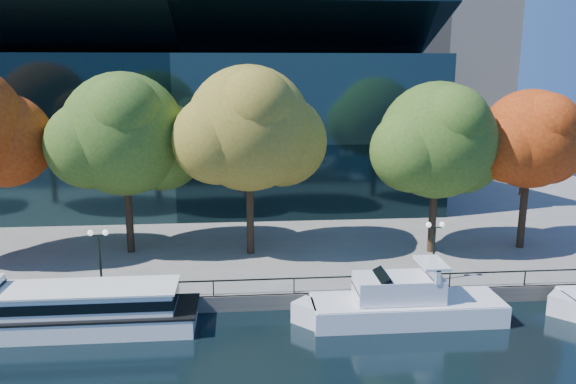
{
  "coord_description": "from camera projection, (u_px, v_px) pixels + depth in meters",
  "views": [
    {
      "loc": [
        1.83,
        -29.48,
        14.78
      ],
      "look_at": [
        5.03,
        8.0,
        6.41
      ],
      "focal_mm": 35.0,
      "sensor_mm": 36.0,
      "label": 1
    }
  ],
  "objects": [
    {
      "name": "ground",
      "position": [
        212.0,
        335.0,
        31.73
      ],
      "size": [
        160.0,
        160.0,
        0.0
      ],
      "primitive_type": "plane",
      "color": "black",
      "rests_on": "ground"
    },
    {
      "name": "promenade",
      "position": [
        226.0,
        190.0,
        67.0
      ],
      "size": [
        90.0,
        67.08,
        1.0
      ],
      "color": "slate",
      "rests_on": "ground"
    },
    {
      "name": "railing",
      "position": [
        213.0,
        281.0,
        34.47
      ],
      "size": [
        88.2,
        0.08,
        0.99
      ],
      "color": "black",
      "rests_on": "promenade"
    },
    {
      "name": "convention_building",
      "position": [
        186.0,
        127.0,
        60.47
      ],
      "size": [
        50.0,
        24.57,
        21.43
      ],
      "color": "black",
      "rests_on": "ground"
    },
    {
      "name": "tour_boat",
      "position": [
        57.0,
        309.0,
        31.95
      ],
      "size": [
        16.5,
        3.68,
        3.13
      ],
      "color": "white",
      "rests_on": "ground"
    },
    {
      "name": "cruiser_near",
      "position": [
        399.0,
        303.0,
        33.26
      ],
      "size": [
        12.59,
        3.24,
        3.65
      ],
      "color": "white",
      "rests_on": "ground"
    },
    {
      "name": "tree_2",
      "position": [
        127.0,
        137.0,
        40.95
      ],
      "size": [
        11.26,
        9.24,
        13.53
      ],
      "color": "black",
      "rests_on": "promenade"
    },
    {
      "name": "tree_3",
      "position": [
        252.0,
        131.0,
        40.58
      ],
      "size": [
        11.4,
        9.35,
        14.02
      ],
      "color": "black",
      "rests_on": "promenade"
    },
    {
      "name": "tree_4",
      "position": [
        439.0,
        143.0,
        41.15
      ],
      "size": [
        10.72,
        8.79,
        12.85
      ],
      "color": "black",
      "rests_on": "promenade"
    },
    {
      "name": "tree_5",
      "position": [
        532.0,
        141.0,
        42.17
      ],
      "size": [
        9.31,
        7.63,
        12.25
      ],
      "color": "black",
      "rests_on": "promenade"
    },
    {
      "name": "lamp_1",
      "position": [
        99.0,
        246.0,
        34.66
      ],
      "size": [
        1.26,
        0.36,
        4.03
      ],
      "color": "black",
      "rests_on": "promenade"
    },
    {
      "name": "lamp_2",
      "position": [
        435.0,
        237.0,
        36.43
      ],
      "size": [
        1.26,
        0.36,
        4.03
      ],
      "color": "black",
      "rests_on": "promenade"
    }
  ]
}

